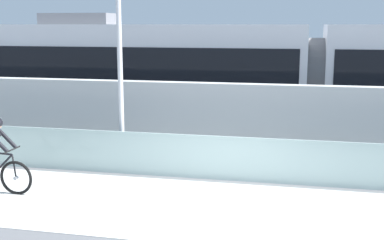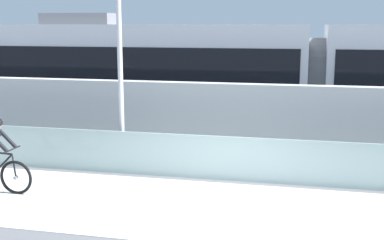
% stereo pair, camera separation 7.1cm
% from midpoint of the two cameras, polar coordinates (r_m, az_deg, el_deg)
% --- Properties ---
extents(ground_plane, '(200.00, 200.00, 0.00)m').
position_cam_midpoint_polar(ground_plane, '(9.46, 2.51, -10.39)').
color(ground_plane, slate).
extents(bike_path_deck, '(32.00, 3.20, 0.01)m').
position_cam_midpoint_polar(bike_path_deck, '(9.45, 2.51, -10.36)').
color(bike_path_deck, silver).
rests_on(bike_path_deck, ground).
extents(glass_parapet, '(32.00, 0.05, 1.01)m').
position_cam_midpoint_polar(glass_parapet, '(11.03, 4.13, -4.48)').
color(glass_parapet, '#ADC6C1').
rests_on(glass_parapet, ground).
extents(concrete_barrier_wall, '(32.00, 0.36, 1.98)m').
position_cam_midpoint_polar(concrete_barrier_wall, '(12.66, 5.29, -0.23)').
color(concrete_barrier_wall, silver).
rests_on(concrete_barrier_wall, ground).
extents(tram_rail_near, '(32.00, 0.08, 0.01)m').
position_cam_midpoint_polar(tram_rail_near, '(15.28, 6.33, -2.07)').
color(tram_rail_near, '#595654').
rests_on(tram_rail_near, ground).
extents(tram_rail_far, '(32.00, 0.08, 0.01)m').
position_cam_midpoint_polar(tram_rail_far, '(16.68, 6.83, -0.97)').
color(tram_rail_far, '#595654').
rests_on(tram_rail_far, ground).
extents(tram, '(22.56, 2.54, 3.81)m').
position_cam_midpoint_polar(tram, '(15.62, 13.83, 4.99)').
color(tram, silver).
rests_on(tram, ground).
extents(lamp_post_antenna, '(0.28, 0.28, 5.20)m').
position_cam_midpoint_polar(lamp_post_antenna, '(11.57, -8.63, 10.12)').
color(lamp_post_antenna, gray).
rests_on(lamp_post_antenna, ground).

